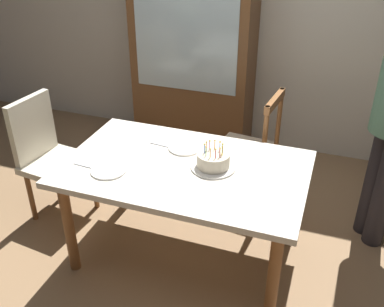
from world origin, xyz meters
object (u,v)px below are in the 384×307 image
object	(u,v)px
dining_table	(185,178)
chair_spindle_back	(248,152)
plate_near_celebrant	(109,170)
china_cabinet	(194,53)
plate_far_side	(185,148)
birthday_cake	(213,161)
chair_upholstered	(48,152)

from	to	relation	value
dining_table	chair_spindle_back	size ratio (longest dim) A/B	1.60
plate_near_celebrant	china_cabinet	distance (m)	1.78
plate_far_side	dining_table	bearing A→B (deg)	-70.16
birthday_cake	plate_near_celebrant	bearing A→B (deg)	-157.07
chair_upholstered	china_cabinet	bearing A→B (deg)	64.83
dining_table	chair_upholstered	xyz separation A→B (m)	(-1.15, 0.14, -0.11)
plate_near_celebrant	plate_far_side	xyz separation A→B (m)	(0.34, 0.42, 0.00)
plate_far_side	china_cabinet	distance (m)	1.42
dining_table	birthday_cake	bearing A→B (deg)	12.94
plate_far_side	chair_spindle_back	size ratio (longest dim) A/B	0.23
china_cabinet	plate_near_celebrant	bearing A→B (deg)	-87.87
chair_spindle_back	dining_table	bearing A→B (deg)	-107.26
birthday_cake	plate_far_side	xyz separation A→B (m)	(-0.25, 0.17, -0.04)
dining_table	china_cabinet	bearing A→B (deg)	107.27
dining_table	plate_near_celebrant	world-z (taller)	plate_near_celebrant
plate_far_side	chair_spindle_back	bearing A→B (deg)	60.87
chair_upholstered	chair_spindle_back	bearing A→B (deg)	24.78
birthday_cake	plate_far_side	world-z (taller)	birthday_cake
chair_upholstered	plate_far_side	bearing A→B (deg)	3.67
dining_table	plate_far_side	xyz separation A→B (m)	(-0.08, 0.21, 0.10)
dining_table	birthday_cake	distance (m)	0.23
plate_near_celebrant	chair_spindle_back	xyz separation A→B (m)	(0.66, 1.00, -0.28)
birthday_cake	china_cabinet	xyz separation A→B (m)	(-0.66, 1.52, 0.17)
plate_far_side	chair_spindle_back	distance (m)	0.71
dining_table	chair_upholstered	size ratio (longest dim) A/B	1.60
birthday_cake	plate_near_celebrant	size ratio (longest dim) A/B	1.27
plate_far_side	chair_upholstered	xyz separation A→B (m)	(-1.07, -0.07, -0.20)
chair_upholstered	birthday_cake	bearing A→B (deg)	-4.39
chair_spindle_back	chair_upholstered	world-z (taller)	same
plate_far_side	chair_spindle_back	world-z (taller)	chair_spindle_back
dining_table	birthday_cake	world-z (taller)	birthday_cake
plate_far_side	birthday_cake	bearing A→B (deg)	-34.20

